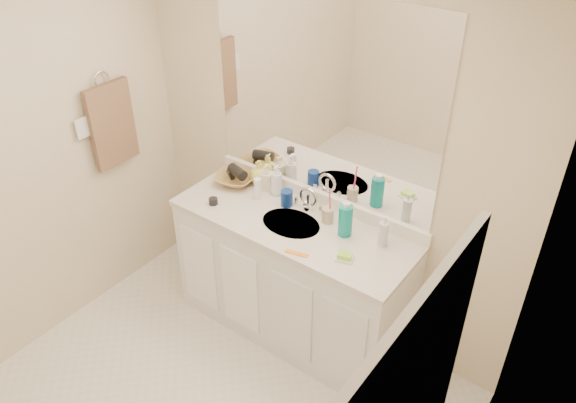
# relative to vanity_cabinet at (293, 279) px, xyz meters

# --- Properties ---
(wall_back) EXTENTS (2.60, 0.02, 2.40)m
(wall_back) POSITION_rel_vanity_cabinet_xyz_m (0.00, 0.28, 0.77)
(wall_back) COLOR beige
(wall_back) RESTS_ON floor
(vanity_cabinet) EXTENTS (1.50, 0.55, 0.85)m
(vanity_cabinet) POSITION_rel_vanity_cabinet_xyz_m (0.00, 0.00, 0.00)
(vanity_cabinet) COLOR white
(vanity_cabinet) RESTS_ON floor
(countertop) EXTENTS (1.52, 0.57, 0.03)m
(countertop) POSITION_rel_vanity_cabinet_xyz_m (0.00, 0.00, 0.44)
(countertop) COLOR beige
(countertop) RESTS_ON vanity_cabinet
(backsplash) EXTENTS (1.52, 0.03, 0.08)m
(backsplash) POSITION_rel_vanity_cabinet_xyz_m (0.00, 0.26, 0.50)
(backsplash) COLOR white
(backsplash) RESTS_ON countertop
(sink_basin) EXTENTS (0.37, 0.37, 0.02)m
(sink_basin) POSITION_rel_vanity_cabinet_xyz_m (0.00, -0.02, 0.44)
(sink_basin) COLOR beige
(sink_basin) RESTS_ON countertop
(faucet) EXTENTS (0.02, 0.02, 0.11)m
(faucet) POSITION_rel_vanity_cabinet_xyz_m (0.00, 0.16, 0.51)
(faucet) COLOR silver
(faucet) RESTS_ON countertop
(mirror) EXTENTS (1.48, 0.01, 1.20)m
(mirror) POSITION_rel_vanity_cabinet_xyz_m (0.00, 0.27, 1.14)
(mirror) COLOR white
(mirror) RESTS_ON wall_back
(blue_mug) EXTENTS (0.09, 0.09, 0.10)m
(blue_mug) POSITION_rel_vanity_cabinet_xyz_m (-0.13, 0.12, 0.51)
(blue_mug) COLOR navy
(blue_mug) RESTS_ON countertop
(tan_cup) EXTENTS (0.08, 0.08, 0.09)m
(tan_cup) POSITION_rel_vanity_cabinet_xyz_m (0.17, 0.12, 0.50)
(tan_cup) COLOR tan
(tan_cup) RESTS_ON countertop
(toothbrush) EXTENTS (0.01, 0.04, 0.19)m
(toothbrush) POSITION_rel_vanity_cabinet_xyz_m (0.18, 0.12, 0.60)
(toothbrush) COLOR #F13F63
(toothbrush) RESTS_ON tan_cup
(mouthwash_bottle) EXTENTS (0.10, 0.10, 0.19)m
(mouthwash_bottle) POSITION_rel_vanity_cabinet_xyz_m (0.31, 0.08, 0.55)
(mouthwash_bottle) COLOR #0B8787
(mouthwash_bottle) RESTS_ON countertop
(clear_pump_bottle) EXTENTS (0.06, 0.06, 0.15)m
(clear_pump_bottle) POSITION_rel_vanity_cabinet_xyz_m (0.53, 0.12, 0.53)
(clear_pump_bottle) COLOR silver
(clear_pump_bottle) RESTS_ON countertop
(soap_dish) EXTENTS (0.11, 0.10, 0.01)m
(soap_dish) POSITION_rel_vanity_cabinet_xyz_m (0.43, -0.11, 0.46)
(soap_dish) COLOR white
(soap_dish) RESTS_ON countertop
(green_soap) EXTENTS (0.09, 0.07, 0.03)m
(green_soap) POSITION_rel_vanity_cabinet_xyz_m (0.43, -0.11, 0.48)
(green_soap) COLOR #A5E938
(green_soap) RESTS_ON soap_dish
(orange_comb) EXTENTS (0.14, 0.06, 0.01)m
(orange_comb) POSITION_rel_vanity_cabinet_xyz_m (0.19, -0.23, 0.46)
(orange_comb) COLOR orange
(orange_comb) RESTS_ON countertop
(dark_jar) EXTENTS (0.07, 0.07, 0.04)m
(dark_jar) POSITION_rel_vanity_cabinet_xyz_m (-0.51, -0.14, 0.47)
(dark_jar) COLOR black
(dark_jar) RESTS_ON countertop
(extra_white_bottle) EXTENTS (0.05, 0.05, 0.14)m
(extra_white_bottle) POSITION_rel_vanity_cabinet_xyz_m (-0.33, 0.07, 0.53)
(extra_white_bottle) COLOR white
(extra_white_bottle) RESTS_ON countertop
(soap_bottle_white) EXTENTS (0.10, 0.10, 0.21)m
(soap_bottle_white) POSITION_rel_vanity_cabinet_xyz_m (-0.26, 0.18, 0.56)
(soap_bottle_white) COLOR white
(soap_bottle_white) RESTS_ON countertop
(soap_bottle_cream) EXTENTS (0.10, 0.10, 0.17)m
(soap_bottle_cream) POSITION_rel_vanity_cabinet_xyz_m (-0.36, 0.20, 0.54)
(soap_bottle_cream) COLOR #F0E6C4
(soap_bottle_cream) RESTS_ON countertop
(soap_bottle_yellow) EXTENTS (0.14, 0.14, 0.17)m
(soap_bottle_yellow) POSITION_rel_vanity_cabinet_xyz_m (-0.43, 0.22, 0.54)
(soap_bottle_yellow) COLOR #DBD255
(soap_bottle_yellow) RESTS_ON countertop
(wicker_basket) EXTENTS (0.33, 0.33, 0.06)m
(wicker_basket) POSITION_rel_vanity_cabinet_xyz_m (-0.56, 0.13, 0.49)
(wicker_basket) COLOR olive
(wicker_basket) RESTS_ON countertop
(hair_dryer) EXTENTS (0.15, 0.11, 0.07)m
(hair_dryer) POSITION_rel_vanity_cabinet_xyz_m (-0.54, 0.13, 0.54)
(hair_dryer) COLOR black
(hair_dryer) RESTS_ON wicker_basket
(towel_ring) EXTENTS (0.01, 0.11, 0.11)m
(towel_ring) POSITION_rel_vanity_cabinet_xyz_m (-1.27, -0.25, 1.12)
(towel_ring) COLOR silver
(towel_ring) RESTS_ON wall_left
(hand_towel) EXTENTS (0.04, 0.32, 0.55)m
(hand_towel) POSITION_rel_vanity_cabinet_xyz_m (-1.25, -0.25, 0.82)
(hand_towel) COLOR brown
(hand_towel) RESTS_ON towel_ring
(switch_plate) EXTENTS (0.01, 0.08, 0.13)m
(switch_plate) POSITION_rel_vanity_cabinet_xyz_m (-1.27, -0.45, 0.88)
(switch_plate) COLOR white
(switch_plate) RESTS_ON wall_left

